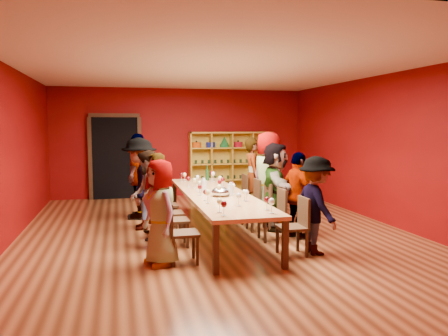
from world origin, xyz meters
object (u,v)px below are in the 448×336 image
at_px(chair_person_right_1, 276,212).
at_px(spittoon_bowl, 220,192).
at_px(person_left_4, 139,176).
at_px(chair_person_right_4, 240,192).
at_px(chair_person_right_0, 297,223).
at_px(person_right_0, 316,205).
at_px(person_right_4, 253,176).
at_px(shelving_unit, 231,161).
at_px(chair_person_left_4, 158,195).
at_px(wine_bottle, 207,175).
at_px(chair_person_left_1, 171,217).
at_px(tasting_table, 216,196).
at_px(person_right_1, 298,196).
at_px(person_right_3, 268,177).
at_px(chair_person_right_2, 262,204).
at_px(person_left_0, 161,212).
at_px(person_right_2, 275,186).
at_px(person_left_1, 155,201).
at_px(person_left_3, 140,183).
at_px(person_left_2, 147,195).
at_px(chair_person_left_3, 162,202).
at_px(chair_person_left_0, 178,229).
at_px(chair_person_left_2, 167,210).
at_px(chair_person_right_3, 252,199).

relative_size(chair_person_right_1, spittoon_bowl, 2.77).
xyz_separation_m(person_left_4, chair_person_right_4, (2.21, -0.08, -0.41)).
relative_size(chair_person_right_0, person_right_0, 0.59).
bearing_deg(person_right_4, shelving_unit, 4.51).
height_order(chair_person_left_4, wine_bottle, wine_bottle).
height_order(chair_person_left_1, chair_person_right_4, same).
height_order(person_right_4, spittoon_bowl, person_right_4).
xyz_separation_m(tasting_table, spittoon_bowl, (-0.00, -0.36, 0.13)).
xyz_separation_m(chair_person_left_4, chair_person_right_4, (1.82, -0.08, 0.00)).
height_order(chair_person_left_1, wine_bottle, wine_bottle).
bearing_deg(person_right_1, person_right_3, -10.00).
bearing_deg(person_right_4, wine_bottle, 85.52).
bearing_deg(chair_person_right_2, chair_person_left_1, -158.21).
height_order(person_left_4, wine_bottle, person_left_4).
xyz_separation_m(chair_person_right_1, person_right_3, (0.34, 1.39, 0.43)).
relative_size(chair_person_left_1, person_left_4, 0.49).
relative_size(tasting_table, spittoon_bowl, 14.00).
xyz_separation_m(person_left_0, person_left_4, (-0.15, 3.25, 0.15)).
distance_m(shelving_unit, person_right_4, 2.71).
bearing_deg(person_right_4, person_right_2, -172.87).
bearing_deg(person_left_1, person_left_3, -174.47).
bearing_deg(person_left_2, chair_person_left_3, 160.78).
height_order(person_right_1, wine_bottle, person_right_1).
xyz_separation_m(chair_person_left_0, wine_bottle, (1.12, 3.40, 0.38)).
height_order(person_left_1, person_left_3, person_left_3).
bearing_deg(chair_person_left_1, person_left_4, 99.47).
bearing_deg(chair_person_left_2, person_right_0, -35.32).
relative_size(person_left_4, person_right_2, 1.09).
relative_size(chair_person_right_3, spittoon_bowl, 2.77).
distance_m(chair_person_left_3, person_right_3, 2.20).
xyz_separation_m(person_left_1, wine_bottle, (1.37, 2.51, 0.11)).
relative_size(person_right_0, wine_bottle, 4.45).
height_order(chair_person_left_0, chair_person_right_3, same).
height_order(chair_person_right_0, spittoon_bowl, spittoon_bowl).
relative_size(person_left_0, person_right_1, 0.99).
bearing_deg(chair_person_right_3, person_left_4, 156.26).
height_order(person_left_0, chair_person_left_2, person_left_0).
bearing_deg(person_right_4, person_right_1, -168.66).
bearing_deg(chair_person_left_0, person_right_3, 46.51).
distance_m(person_left_1, person_right_0, 2.55).
bearing_deg(chair_person_left_0, person_right_0, -0.69).
xyz_separation_m(chair_person_left_3, chair_person_left_4, (0.00, 0.98, 0.00)).
bearing_deg(chair_person_right_3, wine_bottle, 121.81).
xyz_separation_m(person_left_0, chair_person_left_2, (0.24, 1.49, -0.26)).
distance_m(chair_person_right_1, person_right_2, 0.84).
xyz_separation_m(shelving_unit, person_left_0, (-2.55, -5.88, -0.23)).
relative_size(chair_person_left_2, chair_person_right_2, 1.00).
relative_size(person_left_4, person_right_4, 1.06).
relative_size(chair_person_left_4, person_right_0, 0.59).
height_order(person_left_3, chair_person_right_0, person_left_3).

